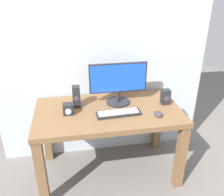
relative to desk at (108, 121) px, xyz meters
name	(u,v)px	position (x,y,z in m)	size (l,w,h in m)	color
ground_plane	(109,170)	(0.00, 0.00, -0.61)	(6.00, 6.00, 0.00)	slate
wall_back	(101,18)	(0.00, 0.40, 0.89)	(2.23, 0.04, 3.00)	#B2BCC6
desk	(108,121)	(0.00, 0.00, 0.00)	(1.35, 0.73, 0.73)	brown
monitor	(118,82)	(0.12, 0.14, 0.34)	(0.55, 0.23, 0.40)	#232328
keyboard_primary	(118,113)	(0.07, -0.11, 0.14)	(0.40, 0.14, 0.03)	#232328
mouse	(158,114)	(0.42, -0.18, 0.14)	(0.07, 0.10, 0.03)	#333338
speaker_right	(165,97)	(0.57, 0.03, 0.19)	(0.08, 0.07, 0.15)	#232328
speaker_left	(76,97)	(-0.28, 0.12, 0.23)	(0.07, 0.09, 0.21)	#232328
audio_controller	(68,109)	(-0.36, -0.01, 0.17)	(0.09, 0.09, 0.10)	#232328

